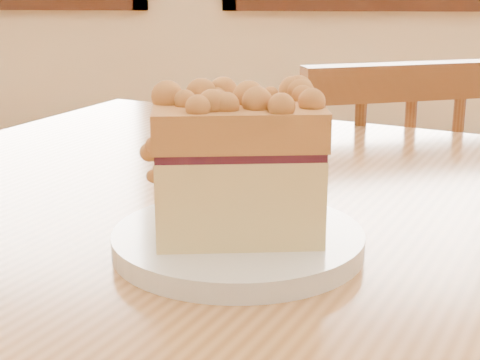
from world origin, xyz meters
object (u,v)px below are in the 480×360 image
Objects in this scene: cafe_chair_main at (364,280)px; plate at (238,241)px; cake_slice at (235,160)px; cafe_table_main at (392,314)px.

cafe_chair_main reaches higher than plate.
plate is 1.38× the size of cake_slice.
plate is (-0.19, -0.66, 0.33)m from cafe_chair_main.
cafe_chair_main is at bearing 109.28° from cafe_table_main.
cafe_table_main is at bearing 68.06° from cafe_chair_main.
cafe_table_main is 6.96× the size of plate.
cafe_chair_main is 4.02× the size of plate.
cafe_chair_main is (0.05, 0.59, -0.23)m from cafe_table_main.
cake_slice reaches higher than plate.
cake_slice is at bearing -151.68° from plate.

